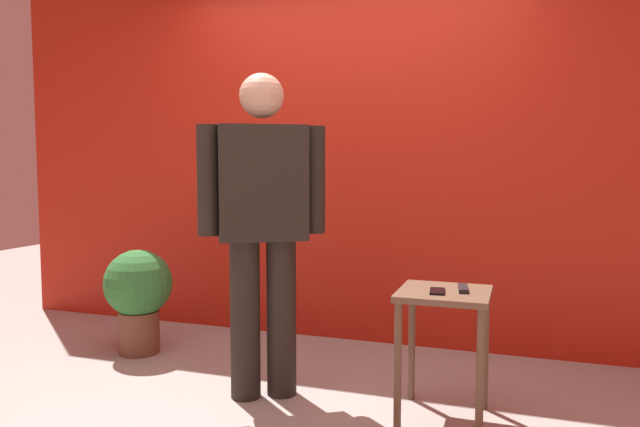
# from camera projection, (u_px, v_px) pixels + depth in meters

# --- Properties ---
(ground_plane) EXTENTS (12.00, 12.00, 0.00)m
(ground_plane) POSITION_uv_depth(u_px,v_px,m) (263.00, 419.00, 2.87)
(ground_plane) COLOR #9E9991
(back_wall_red) EXTENTS (5.45, 0.12, 2.92)m
(back_wall_red) POSITION_uv_depth(u_px,v_px,m) (348.00, 133.00, 4.13)
(back_wall_red) COLOR #B32112
(back_wall_red) RESTS_ON ground_plane
(standing_person) EXTENTS (0.63, 0.44, 1.71)m
(standing_person) POSITION_uv_depth(u_px,v_px,m) (263.00, 218.00, 3.09)
(standing_person) COLOR black
(standing_person) RESTS_ON ground_plane
(side_table) EXTENTS (0.43, 0.43, 0.63)m
(side_table) POSITION_uv_depth(u_px,v_px,m) (444.00, 317.00, 2.84)
(side_table) COLOR brown
(side_table) RESTS_ON ground_plane
(cell_phone) EXTENTS (0.09, 0.15, 0.01)m
(cell_phone) POSITION_uv_depth(u_px,v_px,m) (437.00, 291.00, 2.79)
(cell_phone) COLOR black
(cell_phone) RESTS_ON side_table
(tv_remote) EXTENTS (0.07, 0.17, 0.02)m
(tv_remote) POSITION_uv_depth(u_px,v_px,m) (463.00, 288.00, 2.83)
(tv_remote) COLOR black
(tv_remote) RESTS_ON side_table
(potted_plant) EXTENTS (0.44, 0.44, 0.69)m
(potted_plant) POSITION_uv_depth(u_px,v_px,m) (138.00, 292.00, 3.85)
(potted_plant) COLOR brown
(potted_plant) RESTS_ON ground_plane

